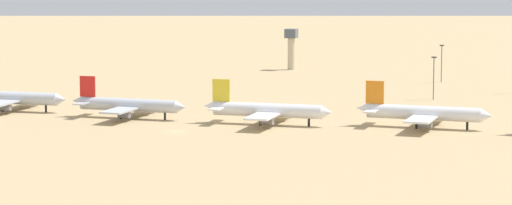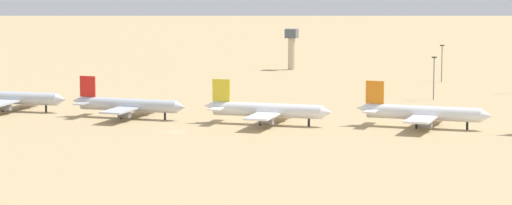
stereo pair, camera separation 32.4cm
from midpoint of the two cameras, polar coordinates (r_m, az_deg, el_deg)
name	(u,v)px [view 1 (the left image)]	position (r m, az deg, el deg)	size (l,w,h in m)	color
ground	(177,132)	(344.20, -3.92, -1.43)	(4000.00, 4000.00, 0.00)	tan
parked_jet_red_1	(9,98)	(397.12, -11.96, 0.22)	(40.48, 33.97, 13.39)	silver
parked_jet_red_2	(128,105)	(373.48, -6.31, -0.12)	(39.35, 32.96, 13.02)	silver
parked_jet_yellow_3	(266,110)	(357.21, 0.49, -0.38)	(40.95, 34.25, 13.57)	white
parked_jet_orange_4	(422,113)	(354.14, 8.08, -0.51)	(41.35, 34.70, 13.68)	white
control_tower	(291,45)	(528.91, 1.71, 2.81)	(5.20, 5.20, 18.47)	#C6B793
light_pole_west	(442,61)	(482.13, 9.01, 2.03)	(1.80, 0.50, 15.32)	#59595E
light_pole_mid	(434,75)	(423.24, 8.63, 1.34)	(1.80, 0.50, 15.53)	#59595E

